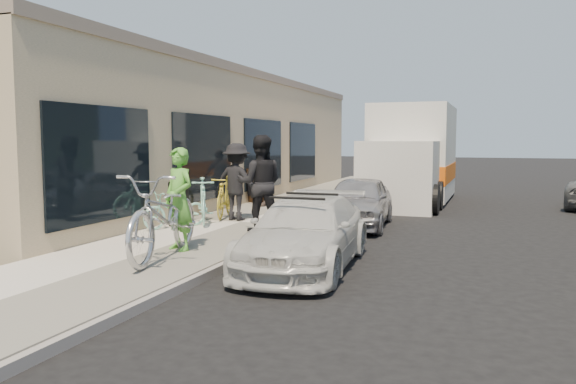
% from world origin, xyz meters
% --- Properties ---
extents(ground, '(120.00, 120.00, 0.00)m').
position_xyz_m(ground, '(0.00, 0.00, 0.00)').
color(ground, black).
rests_on(ground, ground).
extents(sidewalk, '(3.00, 34.00, 0.15)m').
position_xyz_m(sidewalk, '(-2.00, 3.00, 0.07)').
color(sidewalk, beige).
rests_on(sidewalk, ground).
extents(curb, '(0.12, 34.00, 0.13)m').
position_xyz_m(curb, '(-0.45, 3.00, 0.07)').
color(curb, gray).
rests_on(curb, ground).
extents(storefront, '(3.60, 20.00, 4.22)m').
position_xyz_m(storefront, '(-5.24, 7.99, 2.12)').
color(storefront, '#C9B08C').
rests_on(storefront, ground).
extents(bike_rack, '(0.14, 0.70, 0.99)m').
position_xyz_m(bike_rack, '(-3.15, 2.19, 0.75)').
color(bike_rack, black).
rests_on(bike_rack, sidewalk).
extents(sandwich_board, '(0.81, 0.82, 1.03)m').
position_xyz_m(sandwich_board, '(-3.35, 6.84, 0.68)').
color(sandwich_board, black).
rests_on(sandwich_board, sidewalk).
extents(sedan_white, '(1.85, 4.01, 1.18)m').
position_xyz_m(sedan_white, '(0.69, -0.31, 0.57)').
color(sedan_white, silver).
rests_on(sedan_white, ground).
extents(sedan_silver, '(1.69, 3.62, 1.20)m').
position_xyz_m(sedan_silver, '(0.52, 4.18, 0.60)').
color(sedan_silver, '#97969B').
rests_on(sedan_silver, ground).
extents(moving_truck, '(2.49, 6.51, 3.19)m').
position_xyz_m(moving_truck, '(0.95, 10.06, 1.42)').
color(moving_truck, silver).
rests_on(moving_truck, ground).
extents(tandem_bike, '(1.37, 2.77, 1.39)m').
position_xyz_m(tandem_bike, '(-1.44, -1.07, 0.85)').
color(tandem_bike, silver).
rests_on(tandem_bike, sidewalk).
extents(woman_rider, '(0.76, 0.64, 1.78)m').
position_xyz_m(woman_rider, '(-1.58, -0.42, 1.04)').
color(woman_rider, '#55A737').
rests_on(woman_rider, sidewalk).
extents(man_standing, '(1.19, 1.07, 2.01)m').
position_xyz_m(man_standing, '(-1.04, 1.91, 1.15)').
color(man_standing, black).
rests_on(man_standing, sidewalk).
extents(cruiser_bike_a, '(1.29, 1.75, 1.04)m').
position_xyz_m(cruiser_bike_a, '(-2.71, 2.50, 0.67)').
color(cruiser_bike_a, '#97E1C9').
rests_on(cruiser_bike_a, sidewalk).
extents(cruiser_bike_b, '(1.20, 1.59, 0.80)m').
position_xyz_m(cruiser_bike_b, '(-2.95, 1.72, 0.55)').
color(cruiser_bike_b, '#97E1C9').
rests_on(cruiser_bike_b, sidewalk).
extents(cruiser_bike_c, '(0.92, 1.79, 1.03)m').
position_xyz_m(cruiser_bike_c, '(-2.67, 3.53, 0.67)').
color(cruiser_bike_c, gold).
rests_on(cruiser_bike_c, sidewalk).
extents(bystander_a, '(1.25, 0.81, 1.83)m').
position_xyz_m(bystander_a, '(-2.20, 3.24, 1.06)').
color(bystander_a, black).
rests_on(bystander_a, sidewalk).
extents(bystander_b, '(0.96, 0.41, 1.64)m').
position_xyz_m(bystander_b, '(-2.81, 6.08, 0.97)').
color(bystander_b, brown).
rests_on(bystander_b, sidewalk).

